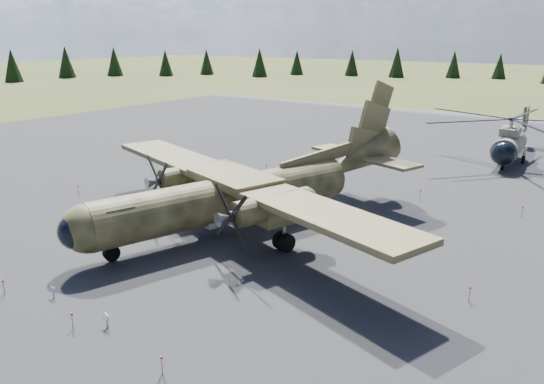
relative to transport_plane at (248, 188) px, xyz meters
The scene contains 8 objects.
ground 3.73m from the transport_plane, 98.74° to the right, with size 500.00×500.00×0.00m, color brown.
apron 8.35m from the transport_plane, 92.49° to the left, with size 120.00×120.00×0.04m, color #55565A.
transport_plane is the anchor object (origin of this frame).
helicopter_near 33.35m from the transport_plane, 71.13° to the left, with size 21.28×24.15×5.05m.
info_placard_left 14.79m from the transport_plane, 97.34° to the right, with size 0.41×0.19×0.64m.
info_placard_right 15.22m from the transport_plane, 78.91° to the right, with size 0.50×0.32×0.73m.
barrier_fence 3.46m from the transport_plane, 109.33° to the right, with size 33.12×29.62×0.85m.
treeline 10.05m from the transport_plane, 84.92° to the right, with size 314.48×313.35×10.95m.
Camera 1 is at (22.41, -26.16, 13.32)m, focal length 35.00 mm.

